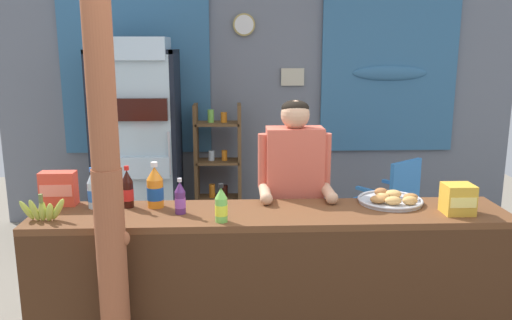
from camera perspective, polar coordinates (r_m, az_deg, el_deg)
ground_plane at (r=4.19m, az=1.63°, el=-14.20°), size 7.55×7.55×0.00m
back_wall_curtained at (r=5.56m, az=0.41°, el=6.99°), size 5.46×0.22×2.61m
stall_counter at (r=3.13m, az=1.79°, el=-12.54°), size 2.81×0.51×0.92m
timber_post at (r=2.72m, az=-16.06°, el=-2.06°), size 0.18×0.15×2.55m
drink_fridge at (r=5.08m, az=-12.97°, el=3.00°), size 0.80×0.63×1.96m
bottle_shelf_rack at (r=5.34m, az=-4.19°, el=-0.59°), size 0.48×0.28×1.31m
plastic_lawn_chair at (r=5.05m, az=14.79°, el=-3.92°), size 0.62×0.62×0.86m
shopkeeper at (r=3.48m, az=4.22°, el=-2.95°), size 0.49×0.42×1.54m
soda_bottle_orange_soda at (r=3.20m, az=-11.02°, el=-3.05°), size 0.10×0.10×0.28m
soda_bottle_water at (r=3.28m, az=-17.48°, el=-3.26°), size 0.06×0.06×0.25m
soda_bottle_grape_soda at (r=3.06m, az=-8.33°, el=-4.22°), size 0.06×0.06×0.21m
soda_bottle_lime_soda at (r=2.90m, az=-3.84°, el=-5.03°), size 0.07×0.07×0.22m
soda_bottle_cola at (r=3.24m, az=-13.92°, el=-3.20°), size 0.07×0.07×0.26m
snack_box_choco_powder at (r=3.26m, az=21.29°, el=-4.00°), size 0.17×0.15×0.18m
snack_box_crackers at (r=3.41m, az=-20.86°, el=-2.94°), size 0.21×0.11×0.21m
pastry_tray at (r=3.35m, az=14.57°, el=-4.21°), size 0.40×0.40×0.07m
banana_bunch at (r=3.16m, az=-22.31°, el=-5.12°), size 0.28×0.06×0.16m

